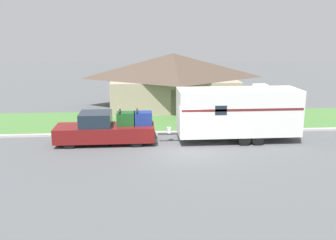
{
  "coord_description": "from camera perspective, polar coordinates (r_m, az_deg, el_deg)",
  "views": [
    {
      "loc": [
        -2.39,
        -20.34,
        6.77
      ],
      "look_at": [
        -0.61,
        1.83,
        1.4
      ],
      "focal_mm": 40.0,
      "sensor_mm": 36.0,
      "label": 1
    }
  ],
  "objects": [
    {
      "name": "house_across_street",
      "position": [
        33.57,
        0.74,
        6.23
      ],
      "size": [
        11.6,
        7.96,
        4.78
      ],
      "color": "gray",
      "rests_on": "ground_plane"
    },
    {
      "name": "travel_trailer",
      "position": [
        23.52,
        10.6,
        1.27
      ],
      "size": [
        8.67,
        2.47,
        3.54
      ],
      "color": "black",
      "rests_on": "ground_plane"
    },
    {
      "name": "pickup_truck",
      "position": [
        23.02,
        -9.39,
        -1.38
      ],
      "size": [
        6.07,
        2.04,
        2.05
      ],
      "color": "black",
      "rests_on": "ground_plane"
    },
    {
      "name": "mailbox",
      "position": [
        26.1,
        5.73,
        0.71
      ],
      "size": [
        0.48,
        0.2,
        1.29
      ],
      "color": "brown",
      "rests_on": "ground_plane"
    },
    {
      "name": "lawn_strip",
      "position": [
        28.65,
        0.33,
        -0.06
      ],
      "size": [
        80.0,
        7.0,
        0.03
      ],
      "color": "#477538",
      "rests_on": "ground_plane"
    },
    {
      "name": "curb_strip",
      "position": [
        25.12,
        1.05,
        -1.9
      ],
      "size": [
        80.0,
        0.3,
        0.14
      ],
      "color": "#ADADA8",
      "rests_on": "ground_plane"
    },
    {
      "name": "ground_plane",
      "position": [
        21.57,
        2.02,
        -4.72
      ],
      "size": [
        120.0,
        120.0,
        0.0
      ],
      "primitive_type": "plane",
      "color": "#515456"
    }
  ]
}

